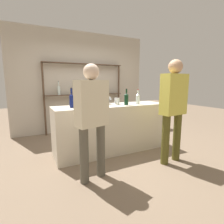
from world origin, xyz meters
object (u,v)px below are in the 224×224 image
at_px(cork_jar, 117,101).
at_px(customer_right, 173,104).
at_px(counter_bottle_0, 96,99).
at_px(customer_left, 92,114).
at_px(wine_glass, 110,98).
at_px(counter_bottle_5, 138,98).
at_px(counter_bottle_1, 108,98).
at_px(ice_bucket, 89,102).
at_px(counter_bottle_2, 100,99).
at_px(counter_bottle_4, 126,99).
at_px(counter_bottle_3, 72,100).

xyz_separation_m(cork_jar, customer_right, (0.58, -0.94, 0.02)).
bearing_deg(counter_bottle_0, customer_left, -114.43).
bearing_deg(wine_glass, customer_right, -59.14).
relative_size(counter_bottle_5, cork_jar, 2.22).
relative_size(cork_jar, customer_right, 0.08).
bearing_deg(counter_bottle_1, ice_bucket, -153.52).
xyz_separation_m(counter_bottle_5, ice_bucket, (-1.07, -0.02, -0.02)).
xyz_separation_m(counter_bottle_1, cork_jar, (0.17, -0.10, -0.08)).
xyz_separation_m(counter_bottle_1, ice_bucket, (-0.47, -0.23, -0.05)).
bearing_deg(counter_bottle_2, counter_bottle_1, 38.64).
distance_m(counter_bottle_1, cork_jar, 0.21).
relative_size(counter_bottle_4, wine_glass, 1.96).
relative_size(counter_bottle_3, counter_bottle_4, 1.08).
bearing_deg(counter_bottle_3, counter_bottle_4, -6.29).
bearing_deg(ice_bucket, cork_jar, 11.88).
xyz_separation_m(counter_bottle_3, cork_jar, (0.93, 0.03, -0.07)).
bearing_deg(wine_glass, counter_bottle_3, -167.05).
xyz_separation_m(counter_bottle_4, customer_right, (0.45, -0.80, -0.04)).
distance_m(customer_right, customer_left, 1.44).
bearing_deg(counter_bottle_1, customer_left, -125.61).
height_order(counter_bottle_5, customer_left, customer_left).
relative_size(ice_bucket, customer_left, 0.14).
bearing_deg(counter_bottle_1, counter_bottle_4, -39.10).
relative_size(wine_glass, cork_jar, 1.20).
relative_size(counter_bottle_1, counter_bottle_5, 1.16).
bearing_deg(counter_bottle_3, customer_right, -31.16).
relative_size(counter_bottle_1, counter_bottle_2, 0.96).
bearing_deg(counter_bottle_5, customer_right, -79.69).
relative_size(counter_bottle_5, customer_left, 0.18).
bearing_deg(counter_bottle_4, counter_bottle_0, 152.87).
distance_m(counter_bottle_2, wine_glass, 0.45).
height_order(wine_glass, ice_bucket, ice_bucket).
distance_m(counter_bottle_4, counter_bottle_5, 0.30).
bearing_deg(cork_jar, counter_bottle_1, 148.83).
bearing_deg(ice_bucket, counter_bottle_1, 26.48).
height_order(counter_bottle_0, counter_bottle_3, counter_bottle_3).
bearing_deg(cork_jar, counter_bottle_4, -46.98).
relative_size(ice_bucket, customer_right, 0.13).
distance_m(counter_bottle_1, counter_bottle_3, 0.77).
bearing_deg(counter_bottle_1, counter_bottle_3, -170.60).
distance_m(counter_bottle_3, customer_right, 1.76).
distance_m(counter_bottle_1, wine_glass, 0.11).
relative_size(counter_bottle_4, counter_bottle_5, 1.06).
bearing_deg(customer_left, ice_bucket, -31.61).
bearing_deg(wine_glass, ice_bucket, -151.41).
relative_size(counter_bottle_1, wine_glass, 2.14).
relative_size(counter_bottle_0, customer_right, 0.19).
bearing_deg(counter_bottle_1, counter_bottle_2, -141.36).
relative_size(counter_bottle_0, ice_bucket, 1.48).
bearing_deg(customer_left, cork_jar, -59.78).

